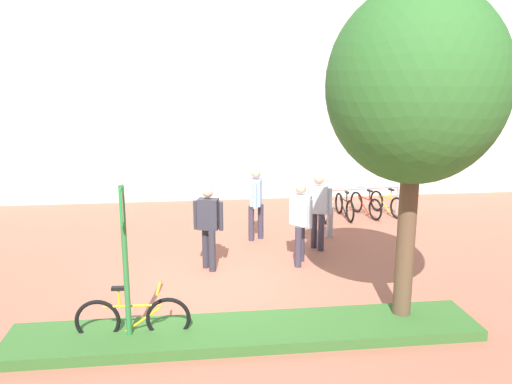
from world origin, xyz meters
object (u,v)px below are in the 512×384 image
(tree_sidewalk, at_px, (416,87))
(person_suited_navy, at_px, (208,223))
(person_casual_tan, at_px, (256,200))
(bike_at_sign, at_px, (133,319))
(bike_rack_cluster, at_px, (355,205))
(parking_sign_post, at_px, (124,243))
(bollard_steel, at_px, (330,219))
(person_shirt_white, at_px, (300,218))
(person_shirt_blue, at_px, (318,207))

(tree_sidewalk, bearing_deg, person_suited_navy, 137.56)
(tree_sidewalk, height_order, person_casual_tan, tree_sidewalk)
(bike_at_sign, height_order, bike_rack_cluster, bike_at_sign)
(parking_sign_post, distance_m, bike_at_sign, 1.21)
(bollard_steel, xyz_separation_m, person_shirt_white, (-1.10, -1.73, 0.53))
(person_shirt_white, bearing_deg, bike_rack_cluster, 56.62)
(parking_sign_post, bearing_deg, person_shirt_blue, 46.04)
(bollard_steel, xyz_separation_m, person_suited_navy, (-2.99, -1.81, 0.53))
(tree_sidewalk, height_order, person_shirt_blue, tree_sidewalk)
(parking_sign_post, relative_size, person_shirt_blue, 1.38)
(person_shirt_white, bearing_deg, person_casual_tan, 111.63)
(bike_at_sign, bearing_deg, person_suited_navy, 66.77)
(tree_sidewalk, bearing_deg, person_casual_tan, 111.20)
(tree_sidewalk, relative_size, person_shirt_white, 2.98)
(person_shirt_blue, xyz_separation_m, person_suited_navy, (-2.48, -0.97, 0.00))
(parking_sign_post, relative_size, person_shirt_white, 1.38)
(person_shirt_white, bearing_deg, bollard_steel, 57.54)
(bike_rack_cluster, height_order, person_shirt_white, person_shirt_white)
(bollard_steel, relative_size, person_suited_navy, 0.52)
(bike_rack_cluster, distance_m, person_shirt_white, 4.22)
(parking_sign_post, relative_size, bike_rack_cluster, 0.90)
(person_shirt_blue, xyz_separation_m, person_shirt_white, (-0.59, -0.89, 0.00))
(parking_sign_post, xyz_separation_m, person_shirt_blue, (3.72, 3.86, -0.57))
(bollard_steel, bearing_deg, tree_sidewalk, -90.50)
(bike_at_sign, distance_m, person_shirt_blue, 5.29)
(bike_rack_cluster, height_order, bollard_steel, bollard_steel)
(person_shirt_blue, height_order, person_suited_navy, same)
(person_shirt_blue, bearing_deg, tree_sidewalk, -82.69)
(bike_rack_cluster, height_order, person_casual_tan, person_casual_tan)
(bike_at_sign, xyz_separation_m, person_shirt_white, (3.08, 2.86, 0.63))
(person_shirt_white, distance_m, person_casual_tan, 1.91)
(bike_at_sign, bearing_deg, person_casual_tan, 62.87)
(bollard_steel, height_order, person_shirt_blue, person_shirt_blue)
(tree_sidewalk, distance_m, person_shirt_blue, 4.57)
(bike_at_sign, bearing_deg, bollard_steel, 47.71)
(person_shirt_white, bearing_deg, bike_at_sign, -137.07)
(bollard_steel, bearing_deg, person_suited_navy, -148.72)
(tree_sidewalk, bearing_deg, bike_rack_cluster, 78.87)
(parking_sign_post, relative_size, bike_at_sign, 1.41)
(person_suited_navy, bearing_deg, person_shirt_blue, 21.42)
(bollard_steel, height_order, person_suited_navy, person_suited_navy)
(tree_sidewalk, relative_size, person_casual_tan, 2.98)
(bike_at_sign, xyz_separation_m, person_casual_tan, (2.38, 4.64, 0.63))
(bike_rack_cluster, distance_m, person_shirt_blue, 3.17)
(bike_at_sign, bearing_deg, person_shirt_white, 42.93)
(tree_sidewalk, relative_size, bike_at_sign, 3.05)
(bike_at_sign, bearing_deg, parking_sign_post, -115.68)
(bollard_steel, xyz_separation_m, person_casual_tan, (-1.80, 0.04, 0.53))
(bike_rack_cluster, relative_size, person_suited_navy, 1.54)
(bike_rack_cluster, xyz_separation_m, person_shirt_blue, (-1.70, -2.59, 0.64))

